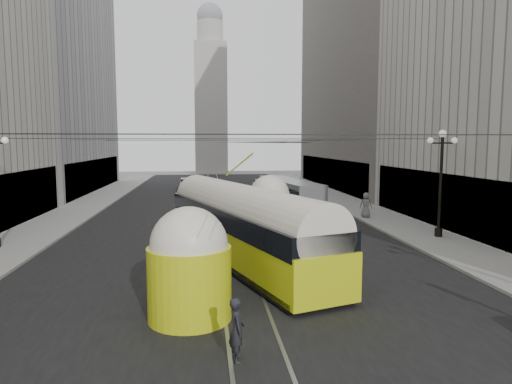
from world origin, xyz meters
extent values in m
cube|color=black|center=(0.00, 32.50, 0.00)|extent=(20.00, 85.00, 0.02)
cube|color=gray|center=(-12.00, 36.00, 0.07)|extent=(4.00, 72.00, 0.15)
cube|color=gray|center=(12.00, 36.00, 0.07)|extent=(4.00, 72.00, 0.15)
cube|color=gray|center=(-0.75, 32.50, 0.00)|extent=(0.12, 85.00, 0.04)
cube|color=gray|center=(0.75, 32.50, 0.00)|extent=(0.12, 85.00, 0.04)
cube|color=black|center=(-14.05, 24.00, 2.00)|extent=(0.10, 18.00, 3.60)
cube|color=#999999|center=(-20.00, 48.00, 14.00)|extent=(12.00, 28.00, 28.00)
cube|color=black|center=(-14.05, 48.00, 2.00)|extent=(0.10, 25.20, 3.60)
cube|color=black|center=(14.05, 22.00, 2.00)|extent=(0.10, 18.00, 3.60)
cube|color=#514C47|center=(20.00, 48.00, 16.00)|extent=(12.00, 32.00, 32.00)
cube|color=black|center=(14.05, 48.00, 2.00)|extent=(0.10, 28.80, 3.60)
cube|color=#B2AFA8|center=(0.00, 80.00, 12.00)|extent=(6.00, 6.00, 24.00)
cylinder|color=#B2AFA8|center=(0.00, 80.00, 26.00)|extent=(4.80, 4.80, 4.00)
sphere|color=gray|center=(0.00, 80.00, 28.96)|extent=(4.80, 4.80, 4.80)
sphere|color=white|center=(-11.85, 18.00, 5.90)|extent=(0.36, 0.36, 0.36)
cylinder|color=black|center=(12.60, 18.00, 3.15)|extent=(0.18, 0.18, 6.00)
cylinder|color=black|center=(12.60, 18.00, 0.40)|extent=(0.44, 0.44, 0.50)
cylinder|color=black|center=(12.60, 18.00, 5.75)|extent=(1.60, 0.08, 0.08)
sphere|color=white|center=(12.60, 18.00, 6.30)|extent=(0.44, 0.44, 0.44)
sphere|color=white|center=(11.85, 18.00, 5.90)|extent=(0.36, 0.36, 0.36)
sphere|color=white|center=(13.35, 18.00, 5.90)|extent=(0.36, 0.36, 0.36)
cylinder|color=black|center=(0.00, 4.00, 6.00)|extent=(25.00, 0.03, 0.03)
cylinder|color=black|center=(0.00, 18.00, 6.00)|extent=(25.00, 0.03, 0.03)
cylinder|color=black|center=(0.00, 32.00, 6.00)|extent=(25.00, 0.03, 0.03)
cylinder|color=black|center=(0.00, 46.00, 6.00)|extent=(25.00, 0.03, 0.03)
cylinder|color=black|center=(0.00, 36.00, 5.80)|extent=(0.03, 72.00, 0.03)
cylinder|color=black|center=(0.40, 36.00, 5.80)|extent=(0.03, 72.00, 0.03)
cube|color=#C0CC11|center=(0.41, 13.94, 1.11)|extent=(7.28, 14.85, 1.79)
cube|color=black|center=(0.41, 13.94, 0.26)|extent=(7.14, 14.43, 0.32)
cube|color=black|center=(0.41, 13.94, 2.26)|extent=(7.23, 14.65, 0.90)
cylinder|color=silver|center=(0.41, 13.94, 2.58)|extent=(6.91, 14.54, 2.42)
cylinder|color=#C0CC11|center=(-1.90, 7.04, 1.21)|extent=(2.74, 2.74, 2.42)
sphere|color=silver|center=(-1.90, 7.04, 2.48)|extent=(2.53, 2.53, 2.53)
cylinder|color=#C0CC11|center=(2.72, 20.83, 1.21)|extent=(2.74, 2.74, 2.42)
sphere|color=silver|center=(2.72, 20.83, 2.48)|extent=(2.53, 2.53, 2.53)
sphere|color=#FFF2BF|center=(-2.27, 5.95, 0.90)|extent=(0.36, 0.36, 0.36)
cube|color=#96999B|center=(5.61, 29.45, 1.37)|extent=(3.79, 10.80, 2.65)
cube|color=black|center=(5.61, 29.45, 1.81)|extent=(3.76, 10.44, 0.97)
cube|color=black|center=(5.61, 24.21, 1.68)|extent=(2.02, 0.41, 1.24)
cylinder|color=black|center=(4.51, 25.91, 0.44)|extent=(0.30, 0.88, 0.88)
cylinder|color=black|center=(6.72, 25.91, 0.44)|extent=(0.30, 0.88, 0.88)
cylinder|color=black|center=(4.51, 33.00, 0.44)|extent=(0.30, 0.88, 0.88)
cylinder|color=black|center=(6.72, 33.00, 0.44)|extent=(0.30, 0.88, 0.88)
cube|color=silver|center=(5.46, 46.15, 0.45)|extent=(1.86, 4.29, 0.75)
cube|color=black|center=(5.46, 46.15, 0.98)|extent=(1.60, 2.38, 0.71)
cylinder|color=black|center=(4.67, 44.71, 0.30)|extent=(0.22, 0.60, 0.60)
cylinder|color=black|center=(6.24, 44.71, 0.30)|extent=(0.22, 0.60, 0.60)
cylinder|color=black|center=(4.67, 47.59, 0.30)|extent=(0.22, 0.60, 0.60)
cylinder|color=black|center=(6.24, 47.59, 0.30)|extent=(0.22, 0.60, 0.60)
cube|color=black|center=(-3.42, 48.48, 0.47)|extent=(2.07, 4.54, 0.79)
cube|color=black|center=(-3.42, 48.48, 1.03)|extent=(1.74, 2.53, 0.74)
cylinder|color=black|center=(-4.24, 46.97, 0.32)|extent=(0.22, 0.63, 0.63)
cylinder|color=black|center=(-2.60, 46.97, 0.32)|extent=(0.22, 0.63, 0.63)
cylinder|color=black|center=(-4.24, 49.99, 0.32)|extent=(0.22, 0.63, 0.63)
cylinder|color=black|center=(-2.60, 49.99, 0.32)|extent=(0.22, 0.63, 0.63)
imported|color=black|center=(-0.57, 3.97, 0.86)|extent=(0.47, 0.67, 1.73)
imported|color=slate|center=(10.72, 25.33, 1.09)|extent=(1.06, 0.83, 1.89)
camera|label=1|loc=(-1.38, -7.60, 5.80)|focal=32.00mm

